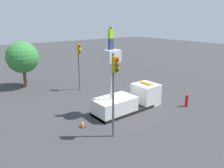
% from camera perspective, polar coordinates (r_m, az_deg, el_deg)
% --- Properties ---
extents(ground_plane, '(120.00, 120.00, 0.00)m').
position_cam_1_polar(ground_plane, '(18.83, 2.96, -7.08)').
color(ground_plane, '#38383A').
extents(bucket_truck, '(6.41, 2.15, 5.34)m').
position_cam_1_polar(bucket_truck, '(18.74, 4.04, -4.06)').
color(bucket_truck, black).
rests_on(bucket_truck, ground).
extents(worker, '(0.40, 0.26, 1.75)m').
position_cam_1_polar(worker, '(16.45, -0.27, 11.96)').
color(worker, navy).
rests_on(worker, bucket_truck).
extents(traffic_light_pole, '(0.34, 0.57, 5.59)m').
position_cam_1_polar(traffic_light_pole, '(13.44, 0.69, 1.03)').
color(traffic_light_pole, '#515156').
rests_on(traffic_light_pole, ground).
extents(traffic_light_across, '(0.34, 0.57, 5.21)m').
position_cam_1_polar(traffic_light_across, '(23.58, -8.59, 6.97)').
color(traffic_light_across, '#515156').
rests_on(traffic_light_across, ground).
extents(fire_hydrant, '(0.51, 0.27, 1.13)m').
position_cam_1_polar(fire_hydrant, '(20.68, 18.93, -4.13)').
color(fire_hydrant, red).
rests_on(fire_hydrant, ground).
extents(traffic_cone_rear, '(0.39, 0.39, 0.56)m').
position_cam_1_polar(traffic_cone_rear, '(16.25, -7.72, -10.22)').
color(traffic_cone_rear, black).
rests_on(traffic_cone_rear, ground).
extents(tree_left_bg, '(3.53, 3.53, 5.24)m').
position_cam_1_polar(tree_left_bg, '(26.45, -22.36, 6.44)').
color(tree_left_bg, brown).
rests_on(tree_left_bg, ground).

